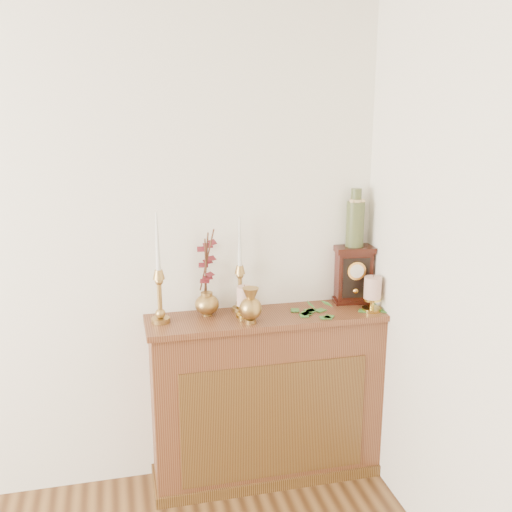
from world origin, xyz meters
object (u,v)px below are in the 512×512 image
object	(u,v)px
candlestick_left	(159,287)
mantel_clock	(353,275)
candlestick_center	(240,281)
ginger_jar	(207,275)
ceramic_vase	(355,221)
bud_vase	(251,306)

from	to	relation	value
candlestick_left	mantel_clock	world-z (taller)	candlestick_left
candlestick_center	ginger_jar	distance (m)	0.17
candlestick_center	ceramic_vase	world-z (taller)	ceramic_vase
bud_vase	ginger_jar	xyz separation A→B (m)	(-0.18, 0.20, 0.11)
bud_vase	ceramic_vase	world-z (taller)	ceramic_vase
candlestick_left	candlestick_center	world-z (taller)	candlestick_left
candlestick_center	bud_vase	distance (m)	0.20
candlestick_left	ginger_jar	xyz separation A→B (m)	(0.25, 0.08, 0.02)
ginger_jar	candlestick_left	bearing A→B (deg)	-161.96
candlestick_left	ceramic_vase	xyz separation A→B (m)	(1.04, 0.08, 0.27)
mantel_clock	ceramic_vase	xyz separation A→B (m)	(0.00, 0.00, 0.30)
candlestick_center	mantel_clock	bearing A→B (deg)	0.65
candlestick_center	mantel_clock	distance (m)	0.62
candlestick_left	ginger_jar	bearing A→B (deg)	18.04
mantel_clock	candlestick_center	bearing A→B (deg)	-172.19
candlestick_left	ginger_jar	world-z (taller)	candlestick_left
candlestick_center	mantel_clock	xyz separation A→B (m)	(0.62, 0.01, -0.01)
ginger_jar	ceramic_vase	world-z (taller)	ceramic_vase
candlestick_left	ceramic_vase	world-z (taller)	ceramic_vase
candlestick_center	ceramic_vase	bearing A→B (deg)	0.90
candlestick_center	ceramic_vase	xyz separation A→B (m)	(0.62, 0.01, 0.28)
bud_vase	ceramic_vase	bearing A→B (deg)	17.76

